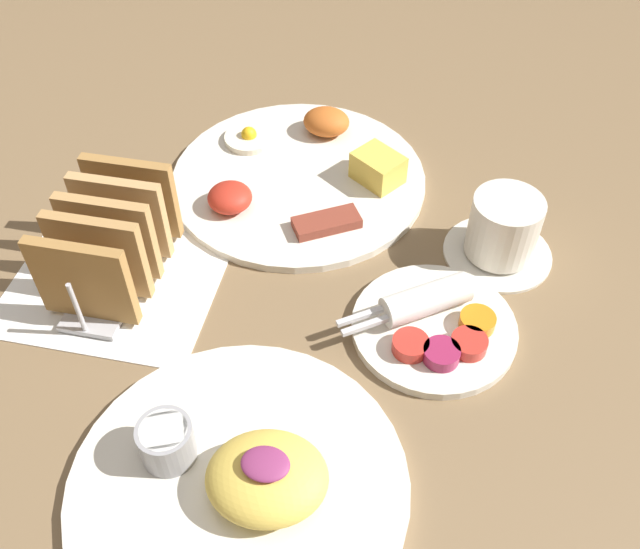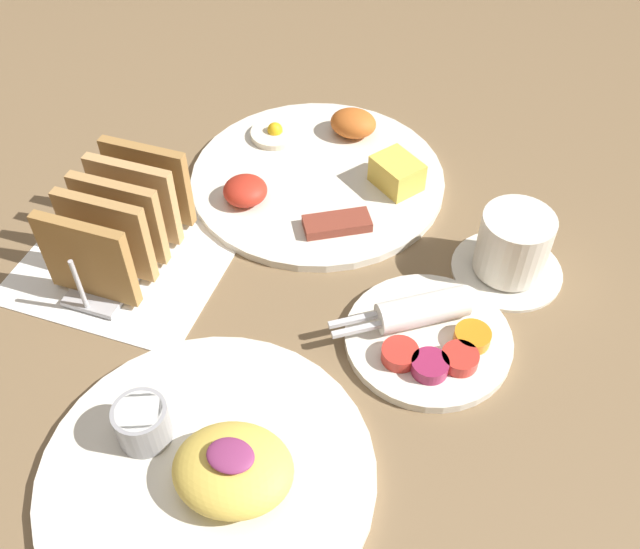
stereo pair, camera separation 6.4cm
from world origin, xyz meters
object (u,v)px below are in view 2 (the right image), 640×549
plate_foreground (209,469)px  toast_rack (121,222)px  plate_breakfast (321,173)px  coffee_cup (512,248)px  plate_condiments (428,335)px

plate_foreground → toast_rack: (-0.20, 0.21, 0.04)m
toast_rack → plate_breakfast: bearing=50.9°
toast_rack → coffee_cup: (0.40, 0.11, -0.02)m
plate_condiments → coffee_cup: bearing=64.2°
plate_foreground → toast_rack: size_ratio=1.61×
plate_foreground → toast_rack: 0.29m
plate_condiments → plate_foreground: bearing=-125.2°
plate_breakfast → toast_rack: size_ratio=1.73×
plate_condiments → plate_foreground: (-0.14, -0.20, 0.00)m
plate_breakfast → plate_foreground: plate_foreground is taller
coffee_cup → plate_breakfast: bearing=161.4°
toast_rack → coffee_cup: bearing=15.7°
toast_rack → coffee_cup: size_ratio=1.50×
plate_foreground → coffee_cup: 0.38m
plate_condiments → plate_foreground: plate_foreground is taller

